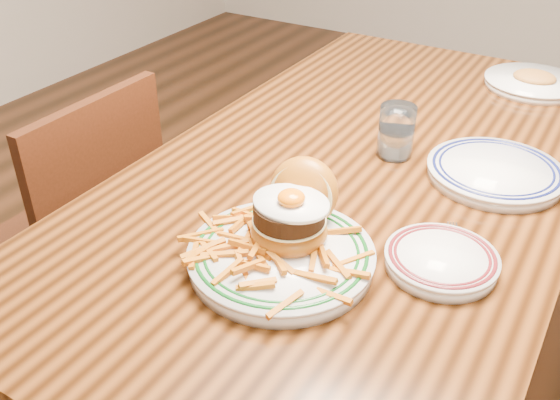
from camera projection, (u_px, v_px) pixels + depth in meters
The scene contains 7 objects.
table at pixel (364, 198), 1.36m from camera, with size 0.85×1.60×0.75m.
chair_left at pixel (81, 236), 1.59m from camera, with size 0.40×0.40×0.86m.
main_plate at pixel (285, 239), 1.02m from camera, with size 0.31×0.32×0.15m.
side_plate at pixel (441, 259), 1.01m from camera, with size 0.18×0.20×0.03m.
rear_plate at pixel (495, 171), 1.25m from camera, with size 0.27×0.27×0.03m.
water_glass at pixel (396, 134), 1.32m from camera, with size 0.08×0.08×0.11m.
far_plate at pixel (534, 82), 1.66m from camera, with size 0.25×0.25×0.05m.
Camera 1 is at (0.43, -1.09, 1.39)m, focal length 40.00 mm.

